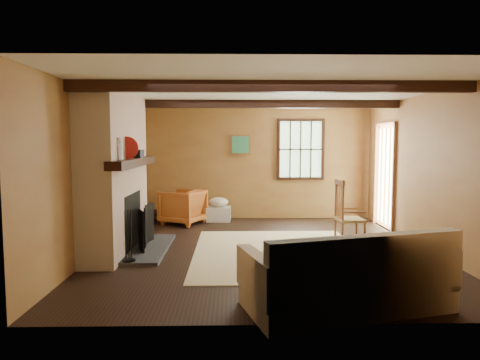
{
  "coord_description": "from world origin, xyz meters",
  "views": [
    {
      "loc": [
        -0.49,
        -6.48,
        1.65
      ],
      "look_at": [
        -0.35,
        0.4,
        1.04
      ],
      "focal_mm": 32.0,
      "sensor_mm": 36.0,
      "label": 1
    }
  ],
  "objects_px": {
    "fireplace": "(117,179)",
    "armchair": "(183,207)",
    "sofa": "(349,281)",
    "rocking_chair": "(348,217)",
    "laundry_basket": "(219,214)"
  },
  "relations": [
    {
      "from": "fireplace",
      "to": "armchair",
      "type": "height_order",
      "value": "fireplace"
    },
    {
      "from": "fireplace",
      "to": "sofa",
      "type": "relative_size",
      "value": 1.1
    },
    {
      "from": "fireplace",
      "to": "rocking_chair",
      "type": "height_order",
      "value": "fireplace"
    },
    {
      "from": "fireplace",
      "to": "sofa",
      "type": "height_order",
      "value": "fireplace"
    },
    {
      "from": "sofa",
      "to": "laundry_basket",
      "type": "distance_m",
      "value": 5.02
    },
    {
      "from": "sofa",
      "to": "armchair",
      "type": "xyz_separation_m",
      "value": [
        -2.15,
        4.52,
        0.06
      ]
    },
    {
      "from": "armchair",
      "to": "fireplace",
      "type": "bearing_deg",
      "value": 6.56
    },
    {
      "from": "sofa",
      "to": "armchair",
      "type": "bearing_deg",
      "value": 99.83
    },
    {
      "from": "rocking_chair",
      "to": "armchair",
      "type": "relative_size",
      "value": 1.37
    },
    {
      "from": "fireplace",
      "to": "armchair",
      "type": "distance_m",
      "value": 2.36
    },
    {
      "from": "laundry_basket",
      "to": "sofa",
      "type": "bearing_deg",
      "value": -73.43
    },
    {
      "from": "sofa",
      "to": "fireplace",
      "type": "bearing_deg",
      "value": 124.67
    },
    {
      "from": "fireplace",
      "to": "sofa",
      "type": "distance_m",
      "value": 3.85
    },
    {
      "from": "laundry_basket",
      "to": "armchair",
      "type": "bearing_deg",
      "value": -157.47
    },
    {
      "from": "fireplace",
      "to": "rocking_chair",
      "type": "relative_size",
      "value": 2.27
    }
  ]
}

